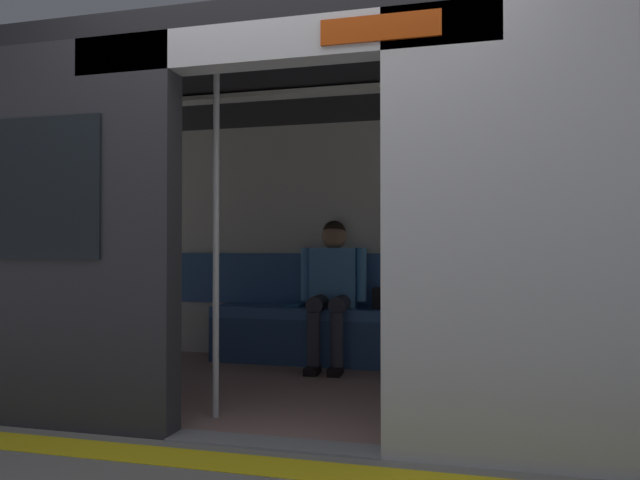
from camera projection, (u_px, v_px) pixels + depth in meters
name	position (u px, v px, depth m)	size (l,w,h in m)	color
ground_plane	(274.00, 445.00, 3.08)	(60.00, 60.00, 0.00)	gray
platform_edge_strip	(251.00, 464.00, 2.79)	(8.00, 0.24, 0.01)	yellow
train_car	(321.00, 176.00, 4.25)	(6.40, 2.65, 2.19)	silver
bench_seat	(361.00, 322.00, 5.14)	(2.57, 0.44, 0.47)	#38609E
person_seated	(332.00, 282.00, 5.15)	(0.55, 0.69, 1.20)	#4C8CC6
handbag	(389.00, 298.00, 5.15)	(0.26, 0.15, 0.17)	black
book	(297.00, 305.00, 5.36)	(0.15, 0.22, 0.03)	#26598C
grab_pole_door	(216.00, 237.00, 3.58)	(0.04, 0.04, 2.05)	silver
grab_pole_far	(387.00, 237.00, 3.44)	(0.04, 0.04, 2.05)	silver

